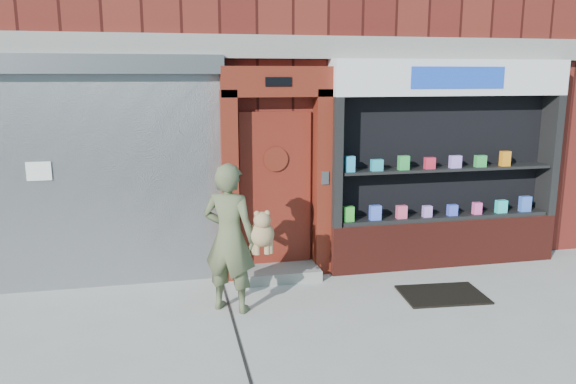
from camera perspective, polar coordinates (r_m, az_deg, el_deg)
name	(u,v)px	position (r m, az deg, el deg)	size (l,w,h in m)	color
ground	(374,325)	(6.63, 8.68, -13.21)	(80.00, 80.00, 0.00)	#9E9E99
building	(273,13)	(11.85, -1.53, 17.68)	(12.00, 8.16, 8.00)	#501612
shutter_bay	(105,159)	(7.63, -18.10, 3.18)	(3.10, 0.30, 3.04)	gray
red_door_bay	(277,174)	(7.71, -1.15, 1.88)	(1.52, 0.58, 2.90)	#5E1A10
pharmacy_bay	(445,174)	(8.51, 15.65, 1.81)	(3.50, 0.41, 3.00)	#511913
woman	(232,238)	(6.68, -5.74, -4.62)	(0.92, 0.71, 1.80)	#515A3B
doormat	(442,295)	(7.61, 15.40, -10.01)	(1.04, 0.73, 0.03)	black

